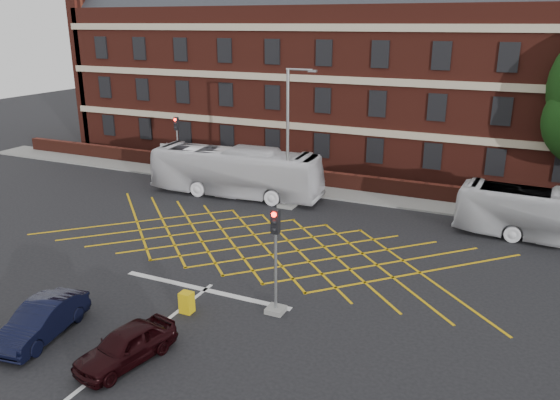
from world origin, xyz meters
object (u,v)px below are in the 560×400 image
at_px(car_navy, 42,320).
at_px(street_lamp, 289,162).
at_px(car_maroon, 126,345).
at_px(utility_cabinet, 187,302).
at_px(bus_left, 236,172).
at_px(bus_right, 557,217).
at_px(traffic_light_far, 178,151).
at_px(traffic_light_near, 276,271).
at_px(direction_signs, 167,154).

bearing_deg(car_navy, street_lamp, 73.46).
relative_size(car_maroon, utility_cabinet, 4.24).
height_order(bus_left, street_lamp, street_lamp).
relative_size(bus_right, car_maroon, 2.75).
bearing_deg(utility_cabinet, car_maroon, -89.65).
bearing_deg(utility_cabinet, car_navy, -136.08).
bearing_deg(utility_cabinet, street_lamp, 96.60).
bearing_deg(car_maroon, street_lamp, 107.41).
distance_m(car_navy, car_maroon, 3.78).
relative_size(car_navy, utility_cabinet, 4.64).
relative_size(traffic_light_far, street_lamp, 0.51).
height_order(traffic_light_near, street_lamp, street_lamp).
xyz_separation_m(car_maroon, traffic_light_far, (-12.09, 20.58, 1.15)).
xyz_separation_m(bus_left, car_navy, (1.89, -17.79, -0.94)).
height_order(car_navy, utility_cabinet, car_navy).
distance_m(bus_left, bus_right, 18.87).
height_order(bus_left, utility_cabinet, bus_left).
bearing_deg(bus_right, bus_left, 92.17).
relative_size(bus_right, utility_cabinet, 11.66).
height_order(traffic_light_near, utility_cabinet, traffic_light_near).
height_order(bus_left, car_maroon, bus_left).
bearing_deg(traffic_light_far, traffic_light_near, -45.55).
xyz_separation_m(bus_right, traffic_light_near, (-10.05, -12.51, 0.38)).
xyz_separation_m(bus_right, utility_cabinet, (-13.22, -13.96, -0.96)).
relative_size(car_maroon, street_lamp, 0.43).
distance_m(bus_left, traffic_light_far, 7.02).
height_order(bus_right, direction_signs, bus_right).
height_order(bus_right, utility_cabinet, bus_right).
bearing_deg(utility_cabinet, traffic_light_far, 125.41).
distance_m(traffic_light_far, street_lamp, 11.16).
xyz_separation_m(traffic_light_far, street_lamp, (10.52, -3.58, 1.06)).
bearing_deg(traffic_light_far, car_maroon, -59.55).
bearing_deg(street_lamp, traffic_light_far, 161.22).
distance_m(bus_right, car_navy, 24.45).
distance_m(car_navy, traffic_light_near, 8.66).
xyz_separation_m(car_navy, traffic_light_near, (6.93, 5.07, 1.11)).
bearing_deg(street_lamp, bus_left, 169.43).
distance_m(bus_left, street_lamp, 4.35).
bearing_deg(car_maroon, traffic_light_near, 70.11).
xyz_separation_m(bus_right, car_maroon, (-13.20, -17.55, -0.77)).
distance_m(bus_right, traffic_light_near, 16.05).
xyz_separation_m(car_maroon, utility_cabinet, (-0.02, 3.59, -0.19)).
bearing_deg(street_lamp, utility_cabinet, -83.40).
distance_m(car_navy, street_lamp, 17.31).
relative_size(bus_left, street_lamp, 1.37).
relative_size(bus_right, street_lamp, 1.19).
xyz_separation_m(car_navy, direction_signs, (-9.56, 20.93, 0.73)).
height_order(bus_right, traffic_light_far, traffic_light_far).
height_order(car_navy, street_lamp, street_lamp).
bearing_deg(bus_left, traffic_light_far, 62.76).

